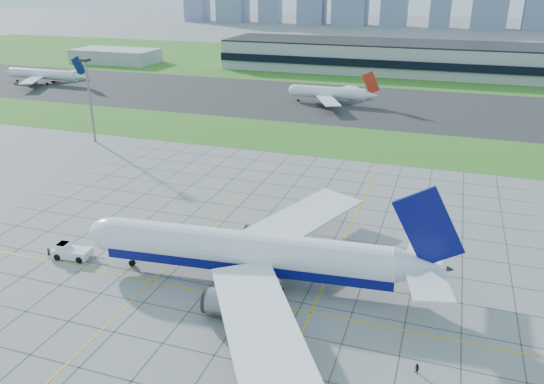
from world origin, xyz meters
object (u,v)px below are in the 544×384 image
object	(u,v)px
crew_near	(49,253)
crew_far	(417,369)
distant_jet_0	(45,74)
light_mast	(89,90)
airliner	(250,252)
pushback_tug	(71,252)
distant_jet_1	(331,93)

from	to	relation	value
crew_near	crew_far	distance (m)	67.60
distant_jet_0	crew_near	bearing A→B (deg)	-49.44
light_mast	airliner	size ratio (longest dim) A/B	0.40
light_mast	distant_jet_0	world-z (taller)	light_mast
light_mast	pushback_tug	bearing A→B (deg)	-57.16
airliner	crew_far	size ratio (longest dim) A/B	41.14
distant_jet_0	light_mast	bearing A→B (deg)	-42.21
crew_far	distant_jet_0	xyz separation A→B (m)	(-187.42, 151.00, 3.71)
crew_far	distant_jet_1	bearing A→B (deg)	155.70
crew_near	light_mast	bearing A→B (deg)	47.80
distant_jet_1	distant_jet_0	bearing A→B (deg)	-179.40
pushback_tug	distant_jet_0	world-z (taller)	distant_jet_0
pushback_tug	crew_near	size ratio (longest dim) A/B	5.39
pushback_tug	distant_jet_1	size ratio (longest dim) A/B	0.23
airliner	pushback_tug	distance (m)	34.60
crew_near	distant_jet_0	xyz separation A→B (m)	(-120.58, 140.88, 3.56)
airliner	distant_jet_1	size ratio (longest dim) A/B	1.50
crew_near	crew_far	world-z (taller)	crew_near
light_mast	crew_far	size ratio (longest dim) A/B	16.48
crew_far	distant_jet_1	size ratio (longest dim) A/B	0.04
pushback_tug	crew_far	bearing A→B (deg)	-15.70
crew_near	distant_jet_0	size ratio (longest dim) A/B	0.04
light_mast	crew_far	distance (m)	129.98
pushback_tug	crew_near	world-z (taller)	pushback_tug
airliner	crew_near	xyz separation A→B (m)	(-38.15, -4.25, -4.53)
distant_jet_1	light_mast	bearing A→B (deg)	-127.07
pushback_tug	crew_far	world-z (taller)	pushback_tug
light_mast	distant_jet_1	xyz separation A→B (m)	(57.95, 76.70, -11.70)
distant_jet_1	pushback_tug	bearing A→B (deg)	-96.61
distant_jet_0	distant_jet_1	xyz separation A→B (m)	(140.89, 1.47, -0.00)
distant_jet_0	distant_jet_1	distance (m)	140.90
light_mast	pushback_tug	size ratio (longest dim) A/B	2.57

